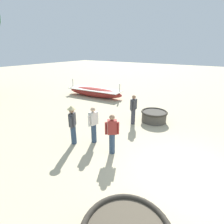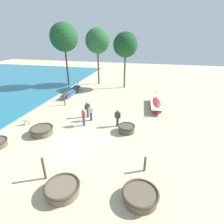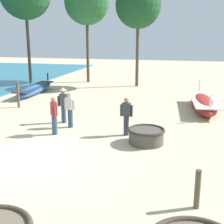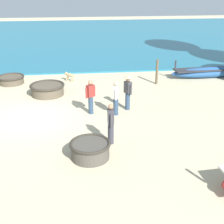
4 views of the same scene
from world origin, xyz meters
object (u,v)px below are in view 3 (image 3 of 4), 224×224
fisherman_standing_left (54,115)px  tree_right_mid (87,2)px  fisherman_crouching (126,115)px  mooring_post_mid_beach (18,95)px  long_boat_white_hull (204,103)px  tree_left_mid (138,6)px  long_boat_red_hull (35,89)px  fisherman_standing_right (70,109)px  mooring_post_inland (197,189)px  coracle_upturned (146,135)px  fisherman_by_coracle (63,103)px

fisherman_standing_left → tree_right_mid: 15.38m
fisherman_crouching → mooring_post_mid_beach: (-6.84, 3.44, -0.11)m
long_boat_white_hull → fisherman_standing_left: size_ratio=3.24×
fisherman_standing_left → long_boat_white_hull: bearing=43.2°
tree_left_mid → tree_right_mid: size_ratio=0.93×
fisherman_standing_left → tree_left_mid: bearing=83.8°
long_boat_red_hull → fisherman_standing_right: 8.48m
mooring_post_inland → mooring_post_mid_beach: bearing=138.3°
long_boat_white_hull → fisherman_standing_left: fisherman_standing_left is taller
mooring_post_mid_beach → mooring_post_inland: size_ratio=1.47×
long_boat_red_hull → coracle_upturned: bearing=-42.8°
fisherman_crouching → long_boat_white_hull: bearing=57.8°
fisherman_standing_right → fisherman_by_coracle: size_ratio=0.94×
coracle_upturned → mooring_post_mid_beach: size_ratio=0.97×
mooring_post_mid_beach → long_boat_red_hull: bearing=103.8°
fisherman_by_coracle → tree_left_mid: 12.30m
long_boat_red_hull → fisherman_crouching: size_ratio=3.44×
mooring_post_mid_beach → tree_right_mid: size_ratio=0.17×
fisherman_standing_left → fisherman_crouching: size_ratio=1.00×
fisherman_crouching → tree_left_mid: 13.36m
fisherman_standing_right → tree_left_mid: (1.13, 11.69, 5.22)m
mooring_post_mid_beach → coracle_upturned: bearing=-28.7°
coracle_upturned → long_boat_red_hull: bearing=137.2°
coracle_upturned → tree_left_mid: size_ratio=0.18×
coracle_upturned → fisherman_standing_left: (-3.82, 0.22, 0.52)m
long_boat_red_hull → mooring_post_inland: (10.45, -12.26, 0.15)m
fisherman_standing_left → fisherman_by_coracle: fisherman_by_coracle is taller
fisherman_crouching → long_boat_red_hull: bearing=137.0°
long_boat_white_hull → mooring_post_inland: size_ratio=5.16×
fisherman_by_coracle → mooring_post_mid_beach: bearing=147.8°
fisherman_crouching → fisherman_by_coracle: 3.39m
fisherman_standing_right → fisherman_by_coracle: bearing=132.0°
fisherman_crouching → fisherman_standing_right: bearing=168.8°
coracle_upturned → long_boat_red_hull: 11.85m
mooring_post_mid_beach → mooring_post_inland: (9.52, -8.47, -0.23)m
fisherman_standing_right → tree_right_mid: (-3.27, 12.88, 5.66)m
fisherman_standing_left → tree_left_mid: (1.40, 12.79, 5.22)m
fisherman_standing_left → fisherman_crouching: (2.90, 0.58, 0.00)m
fisherman_by_coracle → tree_left_mid: tree_left_mid is taller
tree_left_mid → fisherman_standing_left: bearing=-96.2°
coracle_upturned → tree_right_mid: 16.92m
fisherman_crouching → tree_left_mid: tree_left_mid is taller
fisherman_by_coracle → fisherman_crouching: bearing=-19.7°
long_boat_white_hull → tree_right_mid: tree_right_mid is taller
tree_right_mid → coracle_upturned: bearing=-64.3°
long_boat_red_hull → fisherman_standing_right: (5.14, -6.72, 0.50)m
fisherman_standing_right → mooring_post_mid_beach: size_ratio=1.08×
fisherman_by_coracle → tree_left_mid: bearing=81.3°
fisherman_crouching → tree_left_mid: size_ratio=0.20×
coracle_upturned → mooring_post_mid_beach: 8.86m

